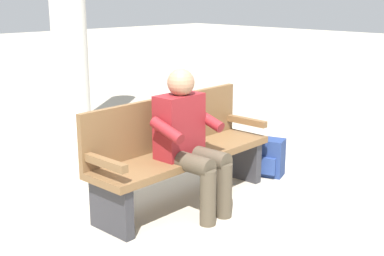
{
  "coord_description": "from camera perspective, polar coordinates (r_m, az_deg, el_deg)",
  "views": [
    {
      "loc": [
        2.85,
        3.03,
        1.75
      ],
      "look_at": [
        0.05,
        0.15,
        0.7
      ],
      "focal_mm": 48.05,
      "sensor_mm": 36.0,
      "label": 1
    }
  ],
  "objects": [
    {
      "name": "ground_plane",
      "position": [
        4.51,
        -0.85,
        -8.16
      ],
      "size": [
        40.0,
        40.0,
        0.0
      ],
      "primitive_type": "plane",
      "color": "#B7AD99"
    },
    {
      "name": "bench_near",
      "position": [
        4.4,
        -1.55,
        -2.4
      ],
      "size": [
        1.82,
        0.58,
        0.9
      ],
      "rotation": [
        0.0,
        0.0,
        0.06
      ],
      "color": "brown",
      "rests_on": "ground"
    },
    {
      "name": "backpack",
      "position": [
        5.14,
        8.53,
        -3.27
      ],
      "size": [
        0.31,
        0.34,
        0.37
      ],
      "rotation": [
        0.0,
        0.0,
        5.08
      ],
      "color": "navy",
      "rests_on": "ground"
    },
    {
      "name": "person_seated",
      "position": [
        4.13,
        -0.3,
        -1.12
      ],
      "size": [
        0.59,
        0.59,
        1.18
      ],
      "rotation": [
        0.0,
        0.0,
        0.06
      ],
      "color": "maroon",
      "rests_on": "ground"
    }
  ]
}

